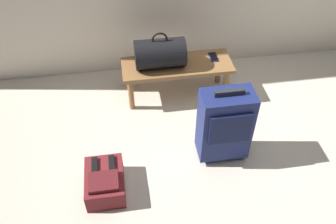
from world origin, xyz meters
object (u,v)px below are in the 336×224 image
Objects in this scene: cell_phone at (213,57)px; suitcase_upright_navy at (225,124)px; bench at (177,69)px; duffel_bag_black at (160,53)px; backpack_maroon at (105,182)px.

suitcase_upright_navy is (-0.12, -0.84, -0.02)m from cell_phone.
bench is at bearing 106.24° from suitcase_upright_navy.
duffel_bag_black is at bearing 180.00° from bench.
cell_phone is at bearing 81.98° from suitcase_upright_navy.
cell_phone is 1.51m from backpack_maroon.
cell_phone reaches higher than bench.
cell_phone is (0.35, 0.05, 0.06)m from bench.
cell_phone is at bearing 44.74° from backpack_maroon.
backpack_maroon is (-0.55, -1.00, -0.40)m from duffel_bag_black.
bench is 0.36m from cell_phone.
suitcase_upright_navy is (0.23, -0.79, 0.04)m from bench.
cell_phone is at bearing 8.12° from bench.
backpack_maroon is (-1.06, -1.05, -0.27)m from cell_phone.
suitcase_upright_navy is (0.39, -0.79, -0.14)m from duffel_bag_black.
duffel_bag_black is at bearing -174.34° from cell_phone.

